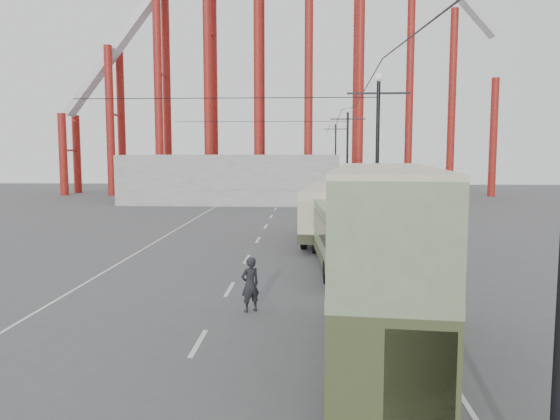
# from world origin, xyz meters

# --- Properties ---
(ground) EXTENTS (160.00, 160.00, 0.00)m
(ground) POSITION_xyz_m (0.00, 0.00, 0.00)
(ground) COLOR #4F4F52
(ground) RESTS_ON ground
(road_markings) EXTENTS (12.52, 120.00, 0.01)m
(road_markings) POSITION_xyz_m (-0.86, 19.70, 0.01)
(road_markings) COLOR silver
(road_markings) RESTS_ON ground
(lamp_post_mid) EXTENTS (3.20, 0.44, 9.32)m
(lamp_post_mid) POSITION_xyz_m (5.60, 18.00, 4.68)
(lamp_post_mid) COLOR black
(lamp_post_mid) RESTS_ON ground
(lamp_post_far) EXTENTS (3.20, 0.44, 9.32)m
(lamp_post_far) POSITION_xyz_m (5.60, 40.00, 4.68)
(lamp_post_far) COLOR black
(lamp_post_far) RESTS_ON ground
(lamp_post_distant) EXTENTS (3.20, 0.44, 9.32)m
(lamp_post_distant) POSITION_xyz_m (5.60, 62.00, 4.68)
(lamp_post_distant) COLOR black
(lamp_post_distant) RESTS_ON ground
(roller_coaster) EXTENTS (52.95, 5.00, 55.48)m
(roller_coaster) POSITION_xyz_m (-2.49, 56.89, 22.92)
(roller_coaster) COLOR maroon
(roller_coaster) RESTS_ON ground
(fairground_shed) EXTENTS (22.00, 10.00, 5.00)m
(fairground_shed) POSITION_xyz_m (-6.00, 47.00, 2.50)
(fairground_shed) COLOR gray
(fairground_shed) RESTS_ON ground
(double_decker_bus) EXTENTS (3.25, 9.39, 4.94)m
(double_decker_bus) POSITION_xyz_m (3.95, 2.98, 2.77)
(double_decker_bus) COLOR #3E4625
(double_decker_bus) RESTS_ON ground
(single_decker_green) EXTENTS (3.01, 10.50, 2.93)m
(single_decker_green) POSITION_xyz_m (3.66, 14.68, 1.66)
(single_decker_green) COLOR #6D7F5D
(single_decker_green) RESTS_ON ground
(single_decker_cream) EXTENTS (3.76, 10.76, 3.28)m
(single_decker_cream) POSITION_xyz_m (3.36, 22.16, 1.85)
(single_decker_cream) COLOR beige
(single_decker_cream) RESTS_ON ground
(pedestrian) EXTENTS (0.80, 0.75, 1.85)m
(pedestrian) POSITION_xyz_m (0.12, 7.11, 0.92)
(pedestrian) COLOR black
(pedestrian) RESTS_ON ground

